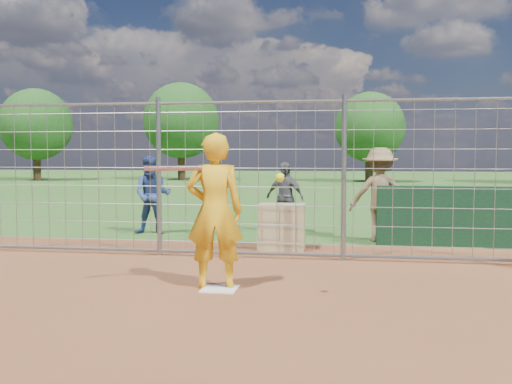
% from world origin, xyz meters
% --- Properties ---
extents(ground, '(100.00, 100.00, 0.00)m').
position_xyz_m(ground, '(0.00, 0.00, 0.00)').
color(ground, '#2D591E').
rests_on(ground, ground).
extents(infield_dirt, '(18.00, 18.00, 0.00)m').
position_xyz_m(infield_dirt, '(0.00, -3.00, 0.01)').
color(infield_dirt, brown).
rests_on(infield_dirt, ground).
extents(home_plate, '(0.43, 0.43, 0.02)m').
position_xyz_m(home_plate, '(0.00, -0.20, 0.01)').
color(home_plate, silver).
rests_on(home_plate, ground).
extents(dugout_wall, '(2.60, 0.20, 1.10)m').
position_xyz_m(dugout_wall, '(3.40, 3.60, 0.55)').
color(dugout_wall, '#11381E').
rests_on(dugout_wall, ground).
extents(batter, '(0.78, 0.58, 1.93)m').
position_xyz_m(batter, '(-0.08, -0.11, 0.97)').
color(batter, '#F4AE15').
rests_on(batter, ground).
extents(bystander_a, '(0.85, 0.69, 1.64)m').
position_xyz_m(bystander_a, '(-2.46, 4.43, 0.82)').
color(bystander_a, navy).
rests_on(bystander_a, ground).
extents(bystander_b, '(0.96, 0.70, 1.51)m').
position_xyz_m(bystander_b, '(0.26, 5.04, 0.75)').
color(bystander_b, '#55565A').
rests_on(bystander_b, ground).
extents(bystander_c, '(1.17, 0.69, 1.80)m').
position_xyz_m(bystander_c, '(2.18, 4.12, 0.90)').
color(bystander_c, olive).
rests_on(bystander_c, ground).
extents(equipment_bin, '(0.81, 0.56, 0.80)m').
position_xyz_m(equipment_bin, '(0.43, 2.91, 0.40)').
color(equipment_bin, '#C8B77D').
rests_on(equipment_bin, ground).
extents(equipment_in_play, '(1.69, 0.57, 0.18)m').
position_xyz_m(equipment_in_play, '(-0.14, -0.41, 1.48)').
color(equipment_in_play, silver).
rests_on(equipment_in_play, ground).
extents(backstop_fence, '(9.08, 0.08, 2.60)m').
position_xyz_m(backstop_fence, '(0.00, 2.00, 1.26)').
color(backstop_fence, gray).
rests_on(backstop_fence, ground).
extents(tree_line, '(44.66, 6.72, 6.48)m').
position_xyz_m(tree_line, '(3.13, 28.13, 3.71)').
color(tree_line, '#3F2B19').
rests_on(tree_line, ground).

